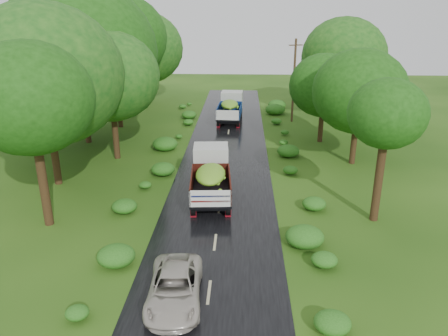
# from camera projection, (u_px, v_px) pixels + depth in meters

# --- Properties ---
(ground) EXTENTS (120.00, 120.00, 0.00)m
(ground) POSITION_uv_depth(u_px,v_px,m) (209.00, 292.00, 17.75)
(ground) COLOR #1B3F0D
(ground) RESTS_ON ground
(road) EXTENTS (6.50, 80.00, 0.02)m
(road) POSITION_uv_depth(u_px,v_px,m) (216.00, 232.00, 22.43)
(road) COLOR black
(road) RESTS_ON ground
(road_lines) EXTENTS (0.12, 69.60, 0.00)m
(road_lines) POSITION_uv_depth(u_px,v_px,m) (217.00, 223.00, 23.36)
(road_lines) COLOR #BFB78C
(road_lines) RESTS_ON road
(truck_near) EXTENTS (2.62, 6.41, 2.64)m
(truck_near) POSITION_uv_depth(u_px,v_px,m) (211.00, 174.00, 26.16)
(truck_near) COLOR black
(truck_near) RESTS_ON ground
(truck_far) EXTENTS (2.50, 6.32, 2.61)m
(truck_far) POSITION_uv_depth(u_px,v_px,m) (231.00, 106.00, 43.60)
(truck_far) COLOR black
(truck_far) RESTS_ON ground
(car) EXTENTS (2.30, 4.54, 1.23)m
(car) POSITION_uv_depth(u_px,v_px,m) (175.00, 288.00, 17.01)
(car) COLOR beige
(car) RESTS_ON road
(utility_pole) EXTENTS (1.37, 0.53, 8.03)m
(utility_pole) POSITION_uv_depth(u_px,v_px,m) (294.00, 80.00, 42.42)
(utility_pole) COLOR #382616
(utility_pole) RESTS_ON ground
(trees_left) EXTENTS (7.97, 35.28, 9.83)m
(trees_left) POSITION_uv_depth(u_px,v_px,m) (101.00, 57.00, 36.30)
(trees_left) COLOR black
(trees_left) RESTS_ON ground
(trees_right) EXTENTS (7.03, 31.51, 8.10)m
(trees_right) POSITION_uv_depth(u_px,v_px,m) (342.00, 73.00, 37.40)
(trees_right) COLOR black
(trees_right) RESTS_ON ground
(shrubs) EXTENTS (11.90, 44.00, 0.70)m
(shrubs) POSITION_uv_depth(u_px,v_px,m) (224.00, 166.00, 30.73)
(shrubs) COLOR #205B15
(shrubs) RESTS_ON ground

